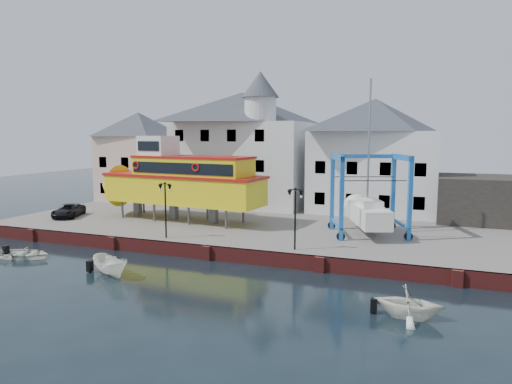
% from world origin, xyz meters
% --- Properties ---
extents(ground, '(140.00, 140.00, 0.00)m').
position_xyz_m(ground, '(0.00, 0.00, 0.00)').
color(ground, black).
rests_on(ground, ground).
extents(hardstanding, '(44.00, 22.00, 1.00)m').
position_xyz_m(hardstanding, '(0.00, 11.00, 0.50)').
color(hardstanding, slate).
rests_on(hardstanding, ground).
extents(quay_wall, '(44.00, 0.47, 1.00)m').
position_xyz_m(quay_wall, '(-0.00, 0.10, 0.50)').
color(quay_wall, maroon).
rests_on(quay_wall, ground).
extents(building_pink, '(8.00, 7.00, 10.30)m').
position_xyz_m(building_pink, '(-18.00, 18.00, 6.15)').
color(building_pink, beige).
rests_on(building_pink, hardstanding).
extents(building_white_main, '(14.00, 8.30, 14.00)m').
position_xyz_m(building_white_main, '(-4.87, 18.39, 7.34)').
color(building_white_main, silver).
rests_on(building_white_main, hardstanding).
extents(building_white_right, '(12.00, 8.00, 11.20)m').
position_xyz_m(building_white_right, '(9.00, 19.00, 6.60)').
color(building_white_right, silver).
rests_on(building_white_right, hardstanding).
extents(shed_dark, '(8.00, 7.00, 4.00)m').
position_xyz_m(shed_dark, '(19.00, 17.00, 3.00)').
color(shed_dark, black).
rests_on(shed_dark, hardstanding).
extents(lamp_post_left, '(1.12, 0.32, 4.20)m').
position_xyz_m(lamp_post_left, '(-4.00, 1.20, 4.17)').
color(lamp_post_left, black).
rests_on(lamp_post_left, hardstanding).
extents(lamp_post_right, '(1.12, 0.32, 4.20)m').
position_xyz_m(lamp_post_right, '(6.00, 1.20, 4.17)').
color(lamp_post_right, black).
rests_on(lamp_post_right, hardstanding).
extents(tour_boat, '(17.71, 5.86, 7.57)m').
position_xyz_m(tour_boat, '(-7.35, 7.98, 4.57)').
color(tour_boat, '#59595E').
rests_on(tour_boat, hardstanding).
extents(travel_lift, '(6.71, 8.06, 11.88)m').
position_xyz_m(travel_lift, '(9.72, 8.37, 2.99)').
color(travel_lift, '#1644AA').
rests_on(travel_lift, hardstanding).
extents(van, '(3.43, 4.74, 1.20)m').
position_xyz_m(van, '(-17.33, 5.55, 1.60)').
color(van, black).
rests_on(van, hardstanding).
extents(motorboat_a, '(3.77, 2.78, 1.37)m').
position_xyz_m(motorboat_a, '(-4.01, -5.23, 0.00)').
color(motorboat_a, white).
rests_on(motorboat_a, ground).
extents(motorboat_c, '(3.27, 2.84, 1.70)m').
position_xyz_m(motorboat_c, '(13.58, -5.69, 0.00)').
color(motorboat_c, white).
rests_on(motorboat_c, ground).
extents(motorboat_d, '(4.41, 3.47, 0.83)m').
position_xyz_m(motorboat_d, '(-12.40, -4.18, 0.00)').
color(motorboat_d, white).
rests_on(motorboat_d, ground).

